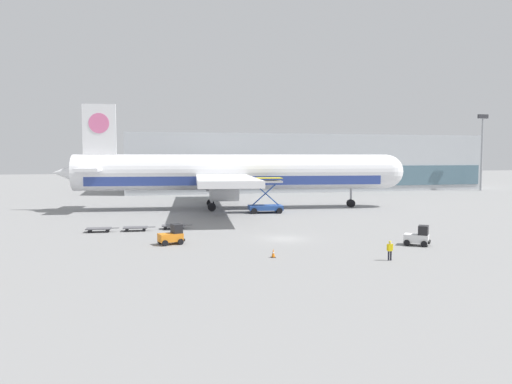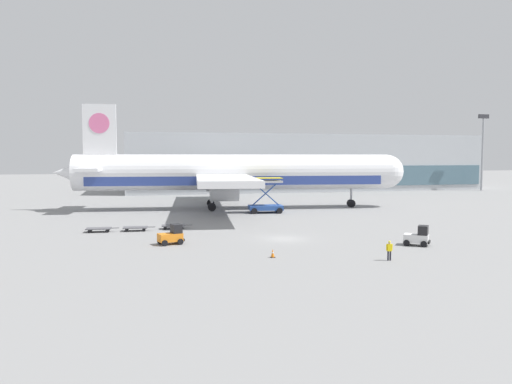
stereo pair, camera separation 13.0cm
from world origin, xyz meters
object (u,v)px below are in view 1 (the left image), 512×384
light_mast (482,146)px  airplane_main (231,174)px  baggage_dolly_third (174,226)px  baggage_dolly_second (136,228)px  ground_crew_near (390,249)px  baggage_tug_foreground (418,237)px  traffic_cone_near (273,253)px  baggage_tug_mid (172,235)px  baggage_dolly_lead (99,229)px  scissor_lift_loader (265,199)px

light_mast → airplane_main: 74.61m
baggage_dolly_third → baggage_dolly_second: bearing=-168.5°
airplane_main → ground_crew_near: 44.01m
light_mast → baggage_tug_foreground: bearing=-131.6°
baggage_dolly_second → baggage_tug_foreground: bearing=-27.8°
baggage_tug_foreground → baggage_dolly_third: baggage_tug_foreground is taller
light_mast → traffic_cone_near: 99.95m
baggage_tug_mid → baggage_dolly_third: (0.93, 10.48, -0.49)m
baggage_dolly_lead → baggage_dolly_third: (8.60, 0.51, 0.00)m
baggage_tug_foreground → baggage_dolly_second: baggage_tug_foreground is taller
airplane_main → baggage_dolly_third: bearing=-111.6°
light_mast → scissor_lift_loader: (-65.22, -34.28, -9.22)m
scissor_lift_loader → traffic_cone_near: bearing=-97.2°
baggage_tug_foreground → baggage_dolly_second: bearing=-173.2°
baggage_tug_foreground → traffic_cone_near: bearing=-134.1°
airplane_main → baggage_dolly_second: size_ratio=15.51×
airplane_main → baggage_dolly_lead: (-19.69, -21.31, -5.45)m
baggage_dolly_third → ground_crew_near: (16.38, -22.63, 0.59)m
scissor_lift_loader → baggage_dolly_third: size_ratio=1.47×
scissor_lift_loader → baggage_dolly_lead: 27.73m
scissor_lift_loader → baggage_dolly_third: (-15.11, -13.78, -1.67)m
airplane_main → baggage_dolly_third: (-11.09, -20.80, -5.45)m
baggage_dolly_third → traffic_cone_near: size_ratio=4.86×
baggage_tug_foreground → baggage_dolly_third: size_ratio=0.75×
light_mast → airplane_main: bearing=-158.5°
airplane_main → traffic_cone_near: size_ratio=75.38×
baggage_tug_foreground → baggage_tug_mid: 24.38m
light_mast → baggage_dolly_third: light_mast is taller
baggage_dolly_second → baggage_dolly_lead: bearing=-178.6°
baggage_tug_mid → ground_crew_near: size_ratio=1.62×
airplane_main → ground_crew_near: bearing=-76.6°
light_mast → baggage_tug_foreground: light_mast is taller
scissor_lift_loader → ground_crew_near: size_ratio=3.28×
baggage_dolly_second → baggage_dolly_third: (4.47, 0.64, 0.00)m
airplane_main → baggage_tug_foreground: airplane_main is taller
baggage_dolly_second → ground_crew_near: size_ratio=2.23×
light_mast → ground_crew_near: (-63.95, -70.68, -10.30)m
light_mast → baggage_dolly_second: light_mast is taller
scissor_lift_loader → traffic_cone_near: size_ratio=7.15×
light_mast → baggage_dolly_third: 94.24m
airplane_main → traffic_cone_near: 40.49m
baggage_dolly_lead → baggage_dolly_second: same height
scissor_lift_loader → baggage_dolly_second: bearing=-137.2°
traffic_cone_near → baggage_dolly_lead: bearing=130.2°
light_mast → airplane_main: size_ratio=0.33×
light_mast → ground_crew_near: 95.88m
airplane_main → scissor_lift_loader: airplane_main is taller
scissor_lift_loader → baggage_tug_mid: scissor_lift_loader is taller
light_mast → baggage_tug_mid: (-81.26, -58.53, -10.40)m
baggage_dolly_second → light_mast: bearing=33.2°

